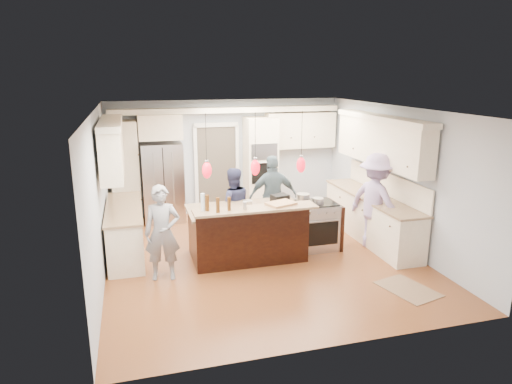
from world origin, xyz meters
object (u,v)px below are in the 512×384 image
person_far_left (233,206)px  refrigerator (163,182)px  person_bar_end (162,233)px  island_range (317,225)px  kitchen_island (247,232)px

person_far_left → refrigerator: bearing=-53.7°
refrigerator → person_bar_end: 3.10m
refrigerator → island_range: 3.71m
kitchen_island → person_bar_end: size_ratio=1.33×
refrigerator → person_far_left: 2.16m
person_bar_end → person_far_left: size_ratio=1.04×
person_bar_end → person_far_left: (1.46, 1.30, -0.03)m
refrigerator → kitchen_island: bearing=-63.1°
kitchen_island → island_range: (1.41, 0.08, -0.03)m
kitchen_island → person_bar_end: (-1.55, -0.52, 0.31)m
kitchen_island → refrigerator: bearing=116.9°
refrigerator → person_far_left: (1.21, -1.79, -0.14)m
refrigerator → person_far_left: refrigerator is taller
island_range → person_far_left: size_ratio=0.60×
kitchen_island → person_far_left: (-0.09, 0.78, 0.28)m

